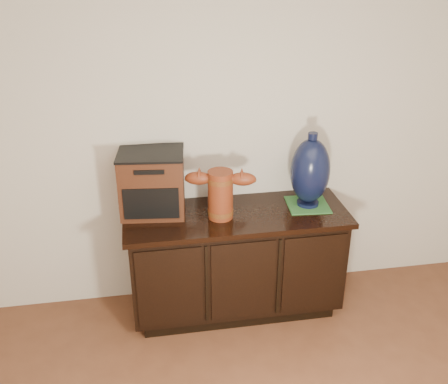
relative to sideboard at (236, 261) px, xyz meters
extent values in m
plane|color=beige|center=(0.00, 0.27, 0.91)|extent=(4.50, 0.00, 4.50)
cube|color=black|center=(0.00, 0.00, -0.35)|extent=(1.29, 0.45, 0.08)
cube|color=black|center=(0.00, 0.00, 0.01)|extent=(1.40, 0.50, 0.64)
cube|color=black|center=(0.00, 0.00, 0.35)|extent=(1.46, 0.56, 0.03)
cube|color=black|center=(-0.47, -0.25, 0.01)|extent=(0.41, 0.01, 0.56)
cube|color=black|center=(0.00, -0.25, 0.01)|extent=(0.41, 0.01, 0.56)
cube|color=black|center=(0.47, -0.25, 0.01)|extent=(0.41, 0.01, 0.56)
cylinder|color=maroon|center=(-0.11, -0.03, 0.53)|extent=(0.19, 0.19, 0.32)
cylinder|color=#3D1A0B|center=(-0.11, -0.03, 0.41)|extent=(0.19, 0.19, 0.03)
cylinder|color=#3D1A0B|center=(-0.11, -0.03, 0.63)|extent=(0.19, 0.19, 0.03)
ellipsoid|color=maroon|center=(-0.24, 0.00, 0.64)|extent=(0.18, 0.11, 0.08)
ellipsoid|color=maroon|center=(0.03, -0.06, 0.64)|extent=(0.18, 0.11, 0.08)
cube|color=#421E10|center=(-0.52, 0.12, 0.57)|extent=(0.43, 0.36, 0.40)
cube|color=black|center=(-0.54, -0.04, 0.51)|extent=(0.34, 0.05, 0.21)
cube|color=black|center=(-0.52, 0.12, 0.77)|extent=(0.44, 0.37, 0.01)
cube|color=#2C622C|center=(0.49, 0.03, 0.37)|extent=(0.29, 0.29, 0.01)
cylinder|color=black|center=(0.49, 0.03, 0.39)|extent=(0.14, 0.14, 0.02)
ellipsoid|color=black|center=(0.49, 0.03, 0.62)|extent=(0.28, 0.28, 0.44)
cylinder|color=black|center=(0.49, 0.03, 0.86)|extent=(0.06, 0.06, 0.04)
cylinder|color=#601010|center=(-0.07, 0.14, 0.45)|extent=(0.06, 0.06, 0.15)
cylinder|color=silver|center=(-0.07, 0.14, 0.54)|extent=(0.06, 0.06, 0.03)
camera|label=1|loc=(-0.58, -2.95, 1.97)|focal=42.00mm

